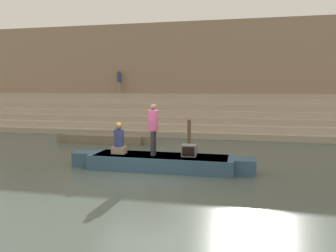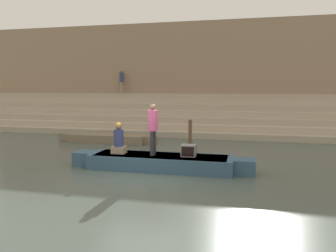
# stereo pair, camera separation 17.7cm
# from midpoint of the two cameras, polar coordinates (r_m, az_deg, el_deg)

# --- Properties ---
(ground_plane) EXTENTS (120.00, 120.00, 0.00)m
(ground_plane) POSITION_cam_midpoint_polar(r_m,az_deg,el_deg) (10.93, -5.83, -8.59)
(ground_plane) COLOR #47544C
(ghat_steps) EXTENTS (36.00, 5.39, 2.44)m
(ghat_steps) POSITION_cam_midpoint_polar(r_m,az_deg,el_deg) (21.84, 3.63, 1.44)
(ghat_steps) COLOR tan
(ghat_steps) RESTS_ON ground
(back_wall) EXTENTS (34.20, 1.28, 7.53)m
(back_wall) POSITION_cam_midpoint_polar(r_m,az_deg,el_deg) (24.26, 4.61, 8.73)
(back_wall) COLOR #937A60
(back_wall) RESTS_ON ground
(rowboat_main) EXTENTS (6.52, 1.45, 0.50)m
(rowboat_main) POSITION_cam_midpoint_polar(r_m,az_deg,el_deg) (11.64, -1.73, -6.24)
(rowboat_main) COLOR #33516B
(rowboat_main) RESTS_ON ground
(person_standing) EXTENTS (0.35, 0.35, 1.80)m
(person_standing) POSITION_cam_midpoint_polar(r_m,az_deg,el_deg) (11.44, -3.04, 0.01)
(person_standing) COLOR #28282D
(person_standing) RESTS_ON rowboat_main
(person_rowing) EXTENTS (0.49, 0.38, 1.13)m
(person_rowing) POSITION_cam_midpoint_polar(r_m,az_deg,el_deg) (11.96, -8.95, -2.60)
(person_rowing) COLOR gray
(person_rowing) RESTS_ON rowboat_main
(tv_set) EXTENTS (0.51, 0.40, 0.41)m
(tv_set) POSITION_cam_midpoint_polar(r_m,az_deg,el_deg) (11.40, 3.25, -4.27)
(tv_set) COLOR slate
(tv_set) RESTS_ON rowboat_main
(moored_boat_shore) EXTENTS (5.33, 1.08, 0.42)m
(moored_boat_shore) POSITION_cam_midpoint_polar(r_m,az_deg,el_deg) (17.56, -11.09, -2.10)
(moored_boat_shore) COLOR #756651
(moored_boat_shore) RESTS_ON ground
(mooring_post) EXTENTS (0.18, 0.18, 1.31)m
(mooring_post) POSITION_cam_midpoint_polar(r_m,az_deg,el_deg) (16.14, 3.38, -1.21)
(mooring_post) COLOR brown
(mooring_post) RESTS_ON ground
(person_on_steps) EXTENTS (0.31, 0.31, 1.70)m
(person_on_steps) POSITION_cam_midpoint_polar(r_m,az_deg,el_deg) (24.69, -8.69, 7.93)
(person_on_steps) COLOR gray
(person_on_steps) RESTS_ON ghat_steps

